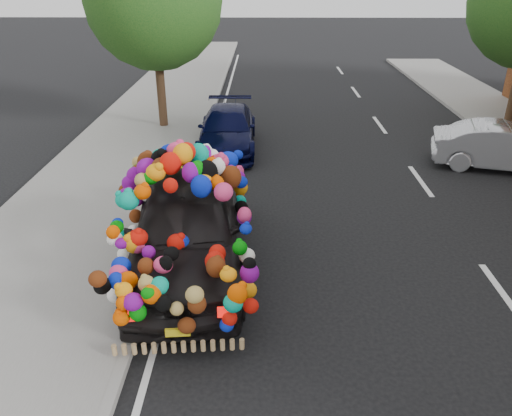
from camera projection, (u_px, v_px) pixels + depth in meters
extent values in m
plane|color=black|center=(289.00, 296.00, 8.33)|extent=(100.00, 100.00, 0.00)
cube|color=gray|center=(33.00, 291.00, 8.36)|extent=(4.00, 60.00, 0.12)
cube|color=gray|center=(149.00, 291.00, 8.33)|extent=(0.15, 60.00, 0.13)
cylinder|color=#332114|center=(161.00, 88.00, 16.32)|extent=(0.28, 0.28, 2.73)
sphere|color=#124615|center=(154.00, 0.00, 15.16)|extent=(4.20, 4.20, 4.20)
imported|color=black|center=(186.00, 227.00, 8.81)|extent=(2.32, 4.95, 1.64)
cube|color=red|center=(126.00, 316.00, 6.61)|extent=(0.22, 0.08, 0.14)
cube|color=red|center=(225.00, 312.00, 6.69)|extent=(0.22, 0.08, 0.14)
cube|color=yellow|center=(178.00, 332.00, 6.77)|extent=(0.34, 0.07, 0.12)
imported|color=black|center=(227.00, 129.00, 14.81)|extent=(1.71, 4.09, 1.18)
imported|color=#B0B2B7|center=(504.00, 147.00, 13.31)|extent=(3.89, 2.19, 1.21)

